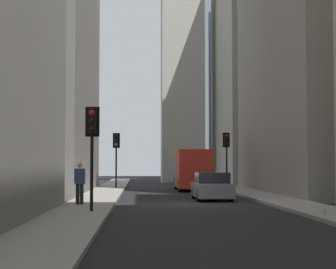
# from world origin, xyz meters

# --- Properties ---
(ground_plane) EXTENTS (135.00, 135.00, 0.00)m
(ground_plane) POSITION_xyz_m (0.00, 0.00, 0.00)
(ground_plane) COLOR black
(sidewalk_right) EXTENTS (90.00, 2.20, 0.14)m
(sidewalk_right) POSITION_xyz_m (0.00, 4.50, 0.07)
(sidewalk_right) COLOR gray
(sidewalk_right) RESTS_ON ground_plane
(sidewalk_left) EXTENTS (90.00, 2.20, 0.14)m
(sidewalk_left) POSITION_xyz_m (0.00, -4.50, 0.07)
(sidewalk_left) COLOR gray
(sidewalk_left) RESTS_ON ground_plane
(building_left_far) EXTENTS (14.61, 10.50, 23.42)m
(building_left_far) POSITION_xyz_m (29.20, -10.59, 11.72)
(building_left_far) COLOR #B7B2A5
(building_left_far) RESTS_ON ground_plane
(church_spire) EXTENTS (4.89, 4.89, 37.04)m
(church_spire) POSITION_xyz_m (34.54, -2.23, 19.33)
(church_spire) COLOR #B7B2A5
(church_spire) RESTS_ON ground_plane
(delivery_truck) EXTENTS (6.46, 2.25, 2.84)m
(delivery_truck) POSITION_xyz_m (13.93, -1.40, 1.46)
(delivery_truck) COLOR red
(delivery_truck) RESTS_ON ground_plane
(hatchback_grey) EXTENTS (4.30, 1.78, 1.42)m
(hatchback_grey) POSITION_xyz_m (2.83, -1.40, 0.66)
(hatchback_grey) COLOR slate
(hatchback_grey) RESTS_ON ground_plane
(traffic_light_foreground) EXTENTS (0.43, 0.52, 3.80)m
(traffic_light_foreground) POSITION_xyz_m (-5.77, 4.05, 2.93)
(traffic_light_foreground) COLOR black
(traffic_light_foreground) RESTS_ON sidewalk_right
(traffic_light_midblock) EXTENTS (0.43, 0.52, 4.09)m
(traffic_light_midblock) POSITION_xyz_m (15.90, -4.17, 3.15)
(traffic_light_midblock) COLOR black
(traffic_light_midblock) RESTS_ON sidewalk_left
(traffic_light_far_junction) EXTENTS (0.43, 0.52, 4.01)m
(traffic_light_far_junction) POSITION_xyz_m (15.43, 4.03, 3.09)
(traffic_light_far_junction) COLOR black
(traffic_light_far_junction) RESTS_ON sidewalk_right
(pedestrian) EXTENTS (0.26, 0.44, 1.77)m
(pedestrian) POSITION_xyz_m (-2.19, 4.85, 1.11)
(pedestrian) COLOR black
(pedestrian) RESTS_ON sidewalk_right
(discarded_bottle) EXTENTS (0.07, 0.07, 0.27)m
(discarded_bottle) POSITION_xyz_m (-8.53, -3.62, 0.25)
(discarded_bottle) COLOR #999EA3
(discarded_bottle) RESTS_ON sidewalk_left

